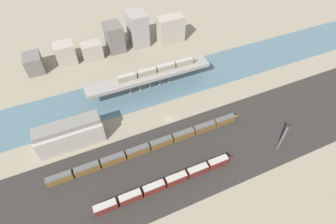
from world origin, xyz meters
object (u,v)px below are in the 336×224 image
(train_on_bridge, at_px, (159,69))
(train_yard_mid, at_px, (152,146))
(train_yard_near, at_px, (168,182))
(signal_tower, at_px, (283,138))
(warehouse_building, at_px, (70,134))

(train_on_bridge, distance_m, train_yard_mid, 45.85)
(train_yard_near, distance_m, train_yard_mid, 19.81)
(train_yard_near, relative_size, signal_tower, 3.64)
(train_yard_near, bearing_deg, warehouse_building, 130.26)
(warehouse_building, bearing_deg, train_yard_mid, -28.52)
(train_on_bridge, distance_m, warehouse_building, 57.60)
(train_yard_mid, relative_size, signal_tower, 5.56)
(train_yard_near, xyz_separation_m, train_yard_mid, (1.08, 19.78, -0.14))
(train_on_bridge, height_order, train_yard_mid, train_on_bridge)
(train_yard_near, bearing_deg, train_on_bridge, 70.79)
(warehouse_building, height_order, signal_tower, signal_tower)
(train_yard_mid, height_order, warehouse_building, warehouse_building)
(train_on_bridge, relative_size, warehouse_building, 1.62)
(train_yard_near, relative_size, train_yard_mid, 0.65)
(train_on_bridge, bearing_deg, warehouse_building, -157.12)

